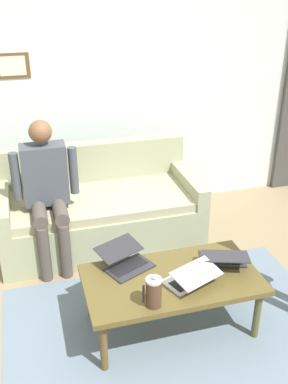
{
  "coord_description": "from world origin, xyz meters",
  "views": [
    {
      "loc": [
        0.83,
        2.17,
        2.33
      ],
      "look_at": [
        -0.02,
        -0.83,
        0.8
      ],
      "focal_mm": 41.65,
      "sensor_mm": 36.0,
      "label": 1
    }
  ],
  "objects_px": {
    "coffee_table": "(172,282)",
    "laptop_left": "(126,261)",
    "couch": "(100,211)",
    "laptop_center": "(223,258)",
    "person_seated": "(47,187)",
    "laptop_right": "(191,278)",
    "french_press": "(154,292)"
  },
  "relations": [
    {
      "from": "couch",
      "to": "laptop_center",
      "type": "xyz_separation_m",
      "value": [
        -0.68,
        1.26,
        0.17
      ]
    },
    {
      "from": "coffee_table",
      "to": "laptop_left",
      "type": "xyz_separation_m",
      "value": [
        0.28,
        -0.22,
        0.09
      ]
    },
    {
      "from": "person_seated",
      "to": "couch",
      "type": "bearing_deg",
      "value": -154.52
    },
    {
      "from": "laptop_left",
      "to": "person_seated",
      "type": "bearing_deg",
      "value": -61.9
    },
    {
      "from": "coffee_table",
      "to": "laptop_left",
      "type": "bearing_deg",
      "value": -38.62
    },
    {
      "from": "laptop_left",
      "to": "laptop_right",
      "type": "relative_size",
      "value": 1.05
    },
    {
      "from": "coffee_table",
      "to": "laptop_center",
      "type": "xyz_separation_m",
      "value": [
        -0.41,
        -0.06,
        0.09
      ]
    },
    {
      "from": "couch",
      "to": "laptop_center",
      "type": "bearing_deg",
      "value": 118.48
    },
    {
      "from": "coffee_table",
      "to": "laptop_right",
      "type": "relative_size",
      "value": 3.0
    },
    {
      "from": "person_seated",
      "to": "laptop_left",
      "type": "bearing_deg",
      "value": 118.1
    },
    {
      "from": "french_press",
      "to": "laptop_center",
      "type": "bearing_deg",
      "value": -154.11
    },
    {
      "from": "laptop_right",
      "to": "french_press",
      "type": "height_order",
      "value": "french_press"
    },
    {
      "from": "french_press",
      "to": "coffee_table",
      "type": "bearing_deg",
      "value": -131.13
    },
    {
      "from": "laptop_center",
      "to": "laptop_left",
      "type": "bearing_deg",
      "value": -12.81
    },
    {
      "from": "laptop_left",
      "to": "person_seated",
      "type": "distance_m",
      "value": 1.02
    },
    {
      "from": "couch",
      "to": "laptop_left",
      "type": "relative_size",
      "value": 4.25
    },
    {
      "from": "coffee_table",
      "to": "person_seated",
      "type": "distance_m",
      "value": 1.36
    },
    {
      "from": "french_press",
      "to": "couch",
      "type": "bearing_deg",
      "value": -87.79
    },
    {
      "from": "couch",
      "to": "laptop_left",
      "type": "height_order",
      "value": "couch"
    },
    {
      "from": "laptop_left",
      "to": "person_seated",
      "type": "height_order",
      "value": "person_seated"
    },
    {
      "from": "french_press",
      "to": "laptop_right",
      "type": "bearing_deg",
      "value": -154.18
    },
    {
      "from": "laptop_center",
      "to": "french_press",
      "type": "bearing_deg",
      "value": 25.89
    },
    {
      "from": "coffee_table",
      "to": "laptop_right",
      "type": "bearing_deg",
      "value": 139.54
    },
    {
      "from": "laptop_center",
      "to": "laptop_right",
      "type": "height_order",
      "value": "laptop_right"
    },
    {
      "from": "couch",
      "to": "laptop_right",
      "type": "relative_size",
      "value": 4.48
    },
    {
      "from": "laptop_left",
      "to": "couch",
      "type": "bearing_deg",
      "value": -90.42
    },
    {
      "from": "couch",
      "to": "coffee_table",
      "type": "relative_size",
      "value": 1.5
    },
    {
      "from": "laptop_right",
      "to": "french_press",
      "type": "xyz_separation_m",
      "value": [
        0.31,
        0.15,
        0.06
      ]
    },
    {
      "from": "coffee_table",
      "to": "french_press",
      "type": "bearing_deg",
      "value": 48.87
    },
    {
      "from": "laptop_left",
      "to": "laptop_right",
      "type": "bearing_deg",
      "value": 140.87
    },
    {
      "from": "coffee_table",
      "to": "person_seated",
      "type": "bearing_deg",
      "value": -55.84
    },
    {
      "from": "couch",
      "to": "coffee_table",
      "type": "bearing_deg",
      "value": 101.47
    }
  ]
}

